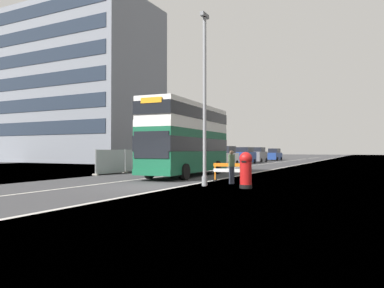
# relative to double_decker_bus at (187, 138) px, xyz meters

# --- Properties ---
(ground) EXTENTS (140.00, 280.00, 0.10)m
(ground) POSITION_rel_double_decker_bus_xyz_m (1.99, -7.43, -2.71)
(ground) COLOR #38383A
(double_decker_bus) EXTENTS (3.31, 10.66, 5.01)m
(double_decker_bus) POSITION_rel_double_decker_bus_xyz_m (0.00, 0.00, 0.00)
(double_decker_bus) COLOR #145638
(double_decker_bus) RESTS_ON ground
(lamppost_foreground) EXTENTS (0.29, 0.70, 8.80)m
(lamppost_foreground) POSITION_rel_double_decker_bus_xyz_m (4.12, -5.93, 1.50)
(lamppost_foreground) COLOR gray
(lamppost_foreground) RESTS_ON ground
(red_pillar_postbox) EXTENTS (0.63, 0.63, 1.73)m
(red_pillar_postbox) POSITION_rel_double_decker_bus_xyz_m (6.33, -6.02, -1.71)
(red_pillar_postbox) COLOR black
(red_pillar_postbox) RESTS_ON ground
(roadworks_barrier) EXTENTS (1.84, 0.70, 1.06)m
(roadworks_barrier) POSITION_rel_double_decker_bus_xyz_m (4.20, -2.77, -2.00)
(roadworks_barrier) COLOR orange
(roadworks_barrier) RESTS_ON ground
(construction_site_fence) EXTENTS (0.44, 27.40, 1.90)m
(construction_site_fence) POSITION_rel_double_decker_bus_xyz_m (-6.09, 11.00, -1.75)
(construction_site_fence) COLOR #A8AAAD
(construction_site_fence) RESTS_ON ground
(car_oncoming_near) EXTENTS (2.01, 4.18, 2.28)m
(car_oncoming_near) POSITION_rel_double_decker_bus_xyz_m (-3.88, 16.86, -1.60)
(car_oncoming_near) COLOR silver
(car_oncoming_near) RESTS_ON ground
(car_receding_mid) EXTENTS (2.00, 4.53, 2.20)m
(car_receding_mid) POSITION_rel_double_decker_bus_xyz_m (-3.92, 23.82, -1.62)
(car_receding_mid) COLOR navy
(car_receding_mid) RESTS_ON ground
(car_receding_far) EXTENTS (1.98, 4.13, 2.24)m
(car_receding_far) POSITION_rel_double_decker_bus_xyz_m (-4.19, 30.64, -1.60)
(car_receding_far) COLOR slate
(car_receding_far) RESTS_ON ground
(car_far_side) EXTENTS (1.91, 4.57, 2.09)m
(car_far_side) POSITION_rel_double_decker_bus_xyz_m (-4.23, 40.51, -1.68)
(car_far_side) COLOR navy
(car_far_side) RESTS_ON ground
(bare_tree_far_verge_near) EXTENTS (1.95, 2.96, 4.84)m
(bare_tree_far_verge_near) POSITION_rel_double_decker_bus_xyz_m (-13.02, 17.33, -0.33)
(bare_tree_far_verge_near) COLOR #4C3D2D
(bare_tree_far_verge_near) RESTS_ON ground
(bare_tree_far_verge_mid) EXTENTS (2.65, 2.49, 4.77)m
(bare_tree_far_verge_mid) POSITION_rel_double_decker_bus_xyz_m (-10.79, 27.69, -0.16)
(bare_tree_far_verge_mid) COLOR #4C3D2D
(bare_tree_far_verge_mid) RESTS_ON ground
(pedestrian_at_kerb) EXTENTS (0.34, 0.34, 1.80)m
(pedestrian_at_kerb) POSITION_rel_double_decker_bus_xyz_m (4.91, -4.18, -1.75)
(pedestrian_at_kerb) COLOR #2D3342
(pedestrian_at_kerb) RESTS_ON ground
(backdrop_office_block) EXTENTS (28.30, 13.62, 23.69)m
(backdrop_office_block) POSITION_rel_double_decker_bus_xyz_m (-32.02, 20.02, 9.18)
(backdrop_office_block) COLOR gray
(backdrop_office_block) RESTS_ON ground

